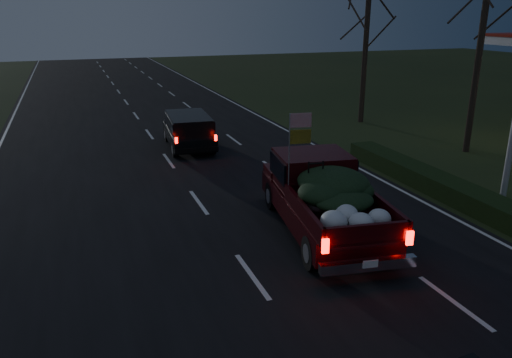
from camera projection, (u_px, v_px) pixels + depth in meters
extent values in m
plane|color=black|center=(252.00, 277.00, 11.48)|extent=(120.00, 120.00, 0.00)
cube|color=black|center=(252.00, 276.00, 11.48)|extent=(14.00, 120.00, 0.02)
cube|color=black|center=(441.00, 185.00, 16.63)|extent=(1.00, 10.00, 0.60)
cylinder|color=black|center=(479.00, 52.00, 20.48)|extent=(0.28, 0.28, 8.50)
cylinder|color=black|center=(365.00, 57.00, 26.61)|extent=(0.28, 0.28, 7.00)
cube|color=#35070A|center=(322.00, 208.00, 13.74)|extent=(2.97, 5.72, 0.60)
cube|color=#35070A|center=(312.00, 169.00, 14.39)|extent=(2.26, 2.03, 0.98)
cube|color=black|center=(312.00, 166.00, 14.36)|extent=(2.35, 1.94, 0.60)
cube|color=#35070A|center=(342.00, 217.00, 12.32)|extent=(2.45, 3.32, 0.07)
ellipsoid|color=black|center=(337.00, 191.00, 12.68)|extent=(2.02, 2.20, 0.66)
cylinder|color=gray|center=(289.00, 155.00, 13.05)|extent=(0.03, 0.03, 2.18)
cube|color=red|center=(301.00, 120.00, 12.82)|extent=(0.56, 0.11, 0.37)
cube|color=gold|center=(300.00, 137.00, 12.96)|extent=(0.56, 0.11, 0.37)
cube|color=black|center=(188.00, 135.00, 22.29)|extent=(2.10, 4.42, 0.54)
cube|color=black|center=(189.00, 123.00, 21.89)|extent=(1.91, 3.25, 0.72)
cube|color=black|center=(189.00, 121.00, 21.87)|extent=(1.99, 3.17, 0.43)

